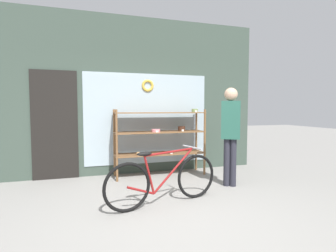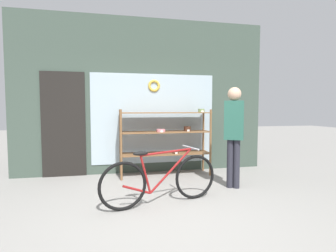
{
  "view_description": "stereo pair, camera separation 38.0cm",
  "coord_description": "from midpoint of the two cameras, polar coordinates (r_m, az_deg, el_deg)",
  "views": [
    {
      "loc": [
        -1.03,
        -3.04,
        1.37
      ],
      "look_at": [
        0.19,
        0.91,
        1.09
      ],
      "focal_mm": 28.0,
      "sensor_mm": 36.0,
      "label": 1
    },
    {
      "loc": [
        -0.67,
        -3.13,
        1.37
      ],
      "look_at": [
        0.19,
        0.91,
        1.09
      ],
      "focal_mm": 28.0,
      "sensor_mm": 36.0,
      "label": 2
    }
  ],
  "objects": [
    {
      "name": "pedestrian",
      "position": [
        4.65,
        11.19,
        -0.46
      ],
      "size": [
        0.37,
        0.31,
        1.73
      ],
      "rotation": [
        0.0,
        0.0,
        -0.52
      ],
      "color": "#282833",
      "rests_on": "ground_plane"
    },
    {
      "name": "display_case",
      "position": [
        5.34,
        -3.54,
        -1.77
      ],
      "size": [
        1.84,
        0.48,
        1.36
      ],
      "color": "brown",
      "rests_on": "ground_plane"
    },
    {
      "name": "storefront_facade",
      "position": [
        5.6,
        -8.98,
        6.04
      ],
      "size": [
        5.34,
        0.13,
        3.27
      ],
      "color": "#3D4C42",
      "rests_on": "ground_plane"
    },
    {
      "name": "ground_plane",
      "position": [
        3.48,
        -1.74,
        -19.34
      ],
      "size": [
        30.0,
        30.0,
        0.0
      ],
      "primitive_type": "plane",
      "color": "gray"
    },
    {
      "name": "bicycle",
      "position": [
        3.8,
        -3.83,
        -11.61
      ],
      "size": [
        1.75,
        0.56,
        0.8
      ],
      "rotation": [
        0.0,
        0.0,
        0.23
      ],
      "color": "black",
      "rests_on": "ground_plane"
    }
  ]
}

